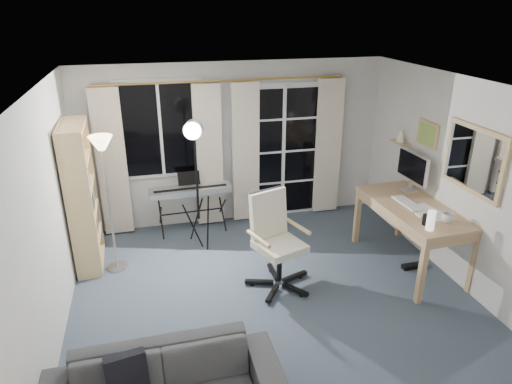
% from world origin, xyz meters
% --- Properties ---
extents(floor, '(4.50, 4.00, 0.02)m').
position_xyz_m(floor, '(0.00, 0.00, -0.01)').
color(floor, '#3E4B5A').
rests_on(floor, ground).
extents(window, '(1.20, 0.08, 1.40)m').
position_xyz_m(window, '(-1.05, 1.97, 1.50)').
color(window, white).
rests_on(window, floor).
extents(french_door, '(1.32, 0.09, 2.11)m').
position_xyz_m(french_door, '(0.75, 1.97, 1.03)').
color(french_door, white).
rests_on(french_door, floor).
extents(curtains, '(3.60, 0.07, 2.13)m').
position_xyz_m(curtains, '(-0.14, 1.88, 1.09)').
color(curtains, gold).
rests_on(curtains, floor).
extents(bookshelf, '(0.32, 0.87, 1.85)m').
position_xyz_m(bookshelf, '(-2.12, 1.12, 0.88)').
color(bookshelf, tan).
rests_on(bookshelf, floor).
extents(torchiere_lamp, '(0.29, 0.29, 1.74)m').
position_xyz_m(torchiere_lamp, '(-1.76, 0.91, 1.40)').
color(torchiere_lamp, '#B2B2B7').
rests_on(torchiere_lamp, floor).
extents(keyboard_piano, '(1.18, 0.60, 0.84)m').
position_xyz_m(keyboard_piano, '(-0.71, 1.70, 0.64)').
color(keyboard_piano, black).
rests_on(keyboard_piano, floor).
extents(studio_light, '(0.40, 0.40, 1.83)m').
position_xyz_m(studio_light, '(-0.67, 1.20, 1.47)').
color(studio_light, black).
rests_on(studio_light, floor).
extents(office_chair, '(0.80, 0.76, 1.15)m').
position_xyz_m(office_chair, '(0.09, 0.15, 0.67)').
color(office_chair, black).
rests_on(office_chair, floor).
extents(desk, '(0.86, 1.60, 0.84)m').
position_xyz_m(desk, '(1.88, 0.10, 0.74)').
color(desk, '#A77E56').
rests_on(desk, floor).
extents(monitor, '(0.21, 0.61, 0.53)m').
position_xyz_m(monitor, '(2.08, 0.55, 1.16)').
color(monitor, silver).
rests_on(monitor, desk).
extents(desk_clutter, '(0.47, 0.96, 1.06)m').
position_xyz_m(desk_clutter, '(1.82, -0.15, 0.66)').
color(desk_clutter, white).
rests_on(desk_clutter, desk).
extents(mug, '(0.14, 0.12, 0.14)m').
position_xyz_m(mug, '(1.98, -0.40, 0.91)').
color(mug, silver).
rests_on(mug, desk).
extents(wall_mirror, '(0.04, 0.94, 0.74)m').
position_xyz_m(wall_mirror, '(2.22, -0.35, 1.55)').
color(wall_mirror, tan).
rests_on(wall_mirror, floor).
extents(framed_print, '(0.03, 0.42, 0.32)m').
position_xyz_m(framed_print, '(2.23, 0.55, 1.60)').
color(framed_print, tan).
rests_on(framed_print, floor).
extents(wall_shelf, '(0.16, 0.30, 0.18)m').
position_xyz_m(wall_shelf, '(2.16, 1.05, 1.41)').
color(wall_shelf, tan).
rests_on(wall_shelf, floor).
extents(sofa, '(1.91, 0.58, 0.75)m').
position_xyz_m(sofa, '(-1.30, -1.55, 0.37)').
color(sofa, '#323134').
rests_on(sofa, floor).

